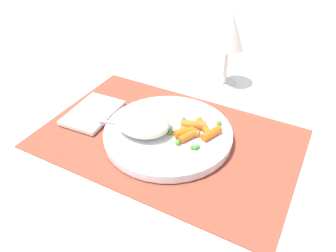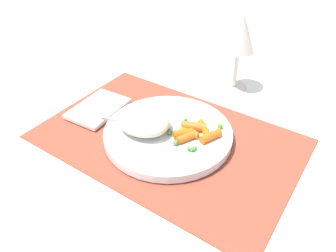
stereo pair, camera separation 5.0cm
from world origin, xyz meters
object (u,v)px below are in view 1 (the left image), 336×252
Objects in this scene: plate at (168,134)px; rice_mound at (142,122)px; carrot_portion at (195,130)px; napkin at (93,113)px; wine_glass at (230,32)px; fork at (157,128)px.

plate is 2.27× the size of rice_mound.
carrot_portion is 0.66× the size of napkin.
rice_mound reaches higher than carrot_portion.
plate is 0.05m from carrot_portion.
wine_glass is (-0.03, 0.23, 0.10)m from carrot_portion.
plate is 3.00× the size of carrot_portion.
rice_mound is 1.32× the size of carrot_portion.
plate is 0.17m from napkin.
wine_glass is 1.47× the size of napkin.
wine_glass is at bearing 81.36° from fork.
carrot_portion is 0.07m from fork.
carrot_portion is at bearing 18.87° from fork.
fork is at bearing -161.13° from carrot_portion.
napkin is (-0.17, -0.01, -0.00)m from plate.
napkin is at bearing -177.37° from plate.
rice_mound is at bearing -151.54° from plate.
fork is (-0.02, -0.01, 0.01)m from plate.
carrot_portion is (0.09, 0.04, -0.01)m from rice_mound.
carrot_portion is 0.22m from napkin.
plate is 1.34× the size of wine_glass.
wine_glass reaches higher than carrot_portion.
wine_glass is (0.04, 0.26, 0.11)m from fork.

